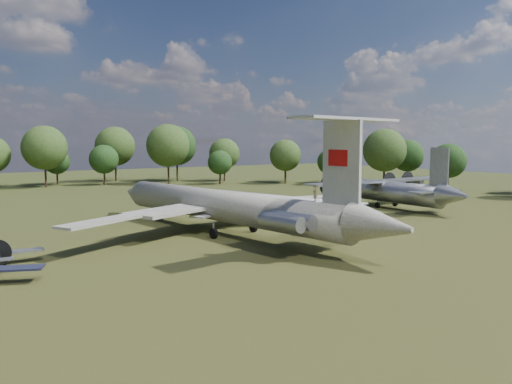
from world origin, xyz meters
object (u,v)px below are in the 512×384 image
an12_transport (383,194)px  person_on_il62 (315,193)px  tu104_jet (266,208)px  il62_airliner (223,212)px

an12_transport → person_on_il62: 41.10m
person_on_il62 → tu104_jet: bearing=-144.0°
tu104_jet → an12_transport: 26.78m
il62_airliner → an12_transport: il62_airliner is taller
tu104_jet → an12_transport: size_ratio=1.12×
il62_airliner → an12_transport: size_ratio=1.57×
il62_airliner → person_on_il62: person_on_il62 is taller
tu104_jet → an12_transport: an12_transport is taller
il62_airliner → an12_transport: 37.49m
il62_airliner → an12_transport: (36.86, 6.87, -0.41)m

